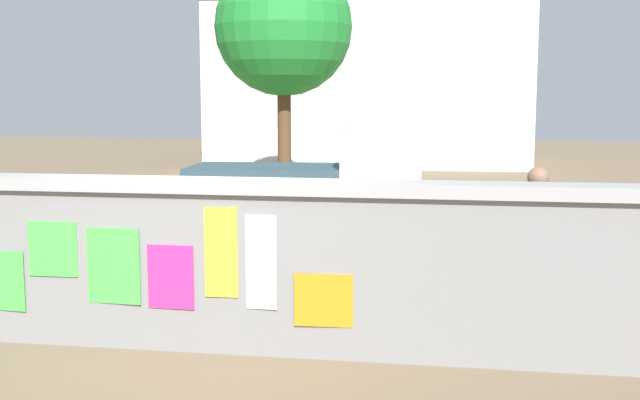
{
  "coord_description": "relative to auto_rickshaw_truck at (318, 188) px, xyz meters",
  "views": [
    {
      "loc": [
        2.11,
        -6.69,
        2.29
      ],
      "look_at": [
        0.73,
        1.65,
        1.19
      ],
      "focal_mm": 43.53,
      "sensor_mm": 36.0,
      "label": 1
    }
  ],
  "objects": [
    {
      "name": "ground",
      "position": [
        -0.09,
        2.72,
        -0.9
      ],
      "size": [
        60.0,
        60.0,
        0.0
      ],
      "primitive_type": "plane",
      "color": "#7A664C"
    },
    {
      "name": "poster_wall",
      "position": [
        -0.1,
        -5.28,
        -0.09
      ],
      "size": [
        7.68,
        0.42,
        1.58
      ],
      "color": "gray",
      "rests_on": "ground"
    },
    {
      "name": "auto_rickshaw_truck",
      "position": [
        0.0,
        0.0,
        0.0
      ],
      "size": [
        3.7,
        1.76,
        1.85
      ],
      "color": "black",
      "rests_on": "ground"
    },
    {
      "name": "motorcycle",
      "position": [
        1.62,
        -2.79,
        -0.44
      ],
      "size": [
        1.9,
        0.56,
        0.87
      ],
      "color": "black",
      "rests_on": "ground"
    },
    {
      "name": "bicycle_near",
      "position": [
        -1.82,
        -4.14,
        -0.54
      ],
      "size": [
        1.71,
        0.44,
        0.95
      ],
      "color": "black",
      "rests_on": "ground"
    },
    {
      "name": "bicycle_far",
      "position": [
        0.01,
        -4.1,
        -0.54
      ],
      "size": [
        1.65,
        0.61,
        0.95
      ],
      "color": "black",
      "rests_on": "ground"
    },
    {
      "name": "person_walking",
      "position": [
        2.92,
        -3.95,
        0.09
      ],
      "size": [
        0.34,
        0.34,
        1.62
      ],
      "color": "#338CBF",
      "rests_on": "ground"
    },
    {
      "name": "tree_roadside",
      "position": [
        -1.96,
        6.67,
        3.11
      ],
      "size": [
        3.33,
        3.33,
        5.7
      ],
      "color": "brown",
      "rests_on": "ground"
    },
    {
      "name": "building_background",
      "position": [
        -0.78,
        16.38,
        2.2
      ],
      "size": [
        11.29,
        6.23,
        6.16
      ],
      "color": "silver",
      "rests_on": "ground"
    }
  ]
}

